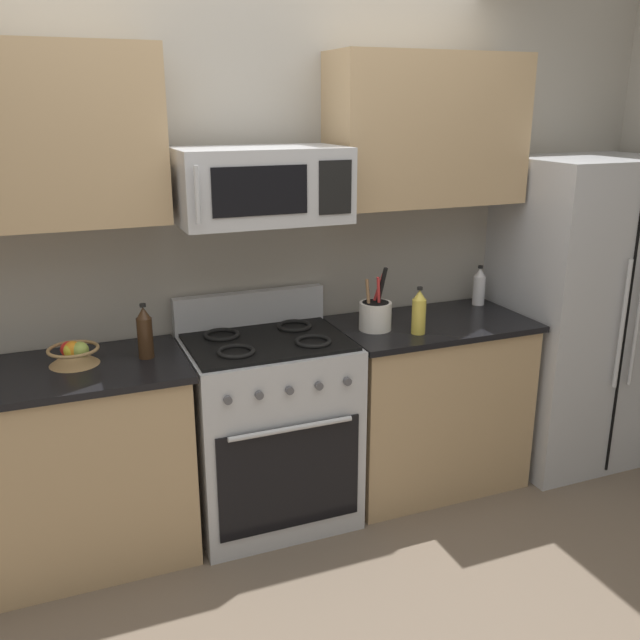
{
  "coord_description": "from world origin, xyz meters",
  "views": [
    {
      "loc": [
        -0.92,
        -2.29,
        1.98
      ],
      "look_at": [
        0.22,
        0.52,
        1.03
      ],
      "focal_mm": 39.17,
      "sensor_mm": 36.0,
      "label": 1
    }
  ],
  "objects_px": {
    "microwave": "(261,185)",
    "fruit_basket": "(74,354)",
    "range_oven": "(269,428)",
    "utensil_crock": "(375,314)",
    "bottle_vinegar": "(479,287)",
    "bottle_oil": "(419,312)",
    "refrigerator": "(579,313)",
    "bottle_soy": "(145,333)"
  },
  "relations": [
    {
      "from": "refrigerator",
      "to": "bottle_vinegar",
      "type": "bearing_deg",
      "value": 160.31
    },
    {
      "from": "fruit_basket",
      "to": "bottle_oil",
      "type": "bearing_deg",
      "value": -6.81
    },
    {
      "from": "utensil_crock",
      "to": "bottle_vinegar",
      "type": "distance_m",
      "value": 0.75
    },
    {
      "from": "fruit_basket",
      "to": "bottle_vinegar",
      "type": "distance_m",
      "value": 2.14
    },
    {
      "from": "utensil_crock",
      "to": "bottle_oil",
      "type": "bearing_deg",
      "value": -39.0
    },
    {
      "from": "microwave",
      "to": "utensil_crock",
      "type": "height_order",
      "value": "microwave"
    },
    {
      "from": "microwave",
      "to": "bottle_oil",
      "type": "height_order",
      "value": "microwave"
    },
    {
      "from": "fruit_basket",
      "to": "microwave",
      "type": "bearing_deg",
      "value": -1.27
    },
    {
      "from": "bottle_oil",
      "to": "microwave",
      "type": "bearing_deg",
      "value": 166.86
    },
    {
      "from": "utensil_crock",
      "to": "refrigerator",
      "type": "bearing_deg",
      "value": -0.37
    },
    {
      "from": "utensil_crock",
      "to": "fruit_basket",
      "type": "relative_size",
      "value": 1.46
    },
    {
      "from": "range_oven",
      "to": "utensil_crock",
      "type": "xyz_separation_m",
      "value": [
        0.56,
        -0.01,
        0.51
      ]
    },
    {
      "from": "fruit_basket",
      "to": "bottle_oil",
      "type": "height_order",
      "value": "bottle_oil"
    },
    {
      "from": "refrigerator",
      "to": "bottle_oil",
      "type": "distance_m",
      "value": 1.13
    },
    {
      "from": "range_oven",
      "to": "fruit_basket",
      "type": "xyz_separation_m",
      "value": [
        -0.85,
        0.04,
        0.48
      ]
    },
    {
      "from": "utensil_crock",
      "to": "bottle_vinegar",
      "type": "bearing_deg",
      "value": 14.39
    },
    {
      "from": "range_oven",
      "to": "microwave",
      "type": "distance_m",
      "value": 1.16
    },
    {
      "from": "fruit_basket",
      "to": "bottle_soy",
      "type": "distance_m",
      "value": 0.31
    },
    {
      "from": "utensil_crock",
      "to": "fruit_basket",
      "type": "distance_m",
      "value": 1.41
    },
    {
      "from": "bottle_oil",
      "to": "bottle_vinegar",
      "type": "xyz_separation_m",
      "value": [
        0.56,
        0.32,
        -0.01
      ]
    },
    {
      "from": "fruit_basket",
      "to": "bottle_oil",
      "type": "distance_m",
      "value": 1.58
    },
    {
      "from": "refrigerator",
      "to": "fruit_basket",
      "type": "relative_size",
      "value": 7.88
    },
    {
      "from": "refrigerator",
      "to": "microwave",
      "type": "relative_size",
      "value": 2.3
    },
    {
      "from": "range_oven",
      "to": "bottle_oil",
      "type": "height_order",
      "value": "bottle_oil"
    },
    {
      "from": "utensil_crock",
      "to": "bottle_soy",
      "type": "bearing_deg",
      "value": 178.93
    },
    {
      "from": "microwave",
      "to": "bottle_vinegar",
      "type": "relative_size",
      "value": 3.38
    },
    {
      "from": "bottle_oil",
      "to": "refrigerator",
      "type": "bearing_deg",
      "value": 6.48
    },
    {
      "from": "range_oven",
      "to": "bottle_soy",
      "type": "bearing_deg",
      "value": 178.8
    },
    {
      "from": "bottle_soy",
      "to": "microwave",
      "type": "bearing_deg",
      "value": 1.48
    },
    {
      "from": "microwave",
      "to": "bottle_oil",
      "type": "xyz_separation_m",
      "value": [
        0.72,
        -0.17,
        -0.62
      ]
    },
    {
      "from": "fruit_basket",
      "to": "bottle_oil",
      "type": "xyz_separation_m",
      "value": [
        1.57,
        -0.19,
        0.06
      ]
    },
    {
      "from": "microwave",
      "to": "fruit_basket",
      "type": "height_order",
      "value": "microwave"
    },
    {
      "from": "microwave",
      "to": "fruit_basket",
      "type": "distance_m",
      "value": 1.08
    },
    {
      "from": "range_oven",
      "to": "utensil_crock",
      "type": "relative_size",
      "value": 3.45
    },
    {
      "from": "refrigerator",
      "to": "bottle_soy",
      "type": "relative_size",
      "value": 6.97
    },
    {
      "from": "range_oven",
      "to": "microwave",
      "type": "relative_size",
      "value": 1.47
    },
    {
      "from": "utensil_crock",
      "to": "fruit_basket",
      "type": "bearing_deg",
      "value": 177.82
    },
    {
      "from": "microwave",
      "to": "bottle_vinegar",
      "type": "height_order",
      "value": "microwave"
    },
    {
      "from": "microwave",
      "to": "bottle_vinegar",
      "type": "xyz_separation_m",
      "value": [
        1.28,
        0.15,
        -0.62
      ]
    },
    {
      "from": "range_oven",
      "to": "microwave",
      "type": "xyz_separation_m",
      "value": [
        -0.0,
        0.03,
        1.16
      ]
    },
    {
      "from": "fruit_basket",
      "to": "bottle_vinegar",
      "type": "xyz_separation_m",
      "value": [
        2.13,
        0.13,
        0.05
      ]
    },
    {
      "from": "range_oven",
      "to": "bottle_soy",
      "type": "distance_m",
      "value": 0.78
    }
  ]
}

